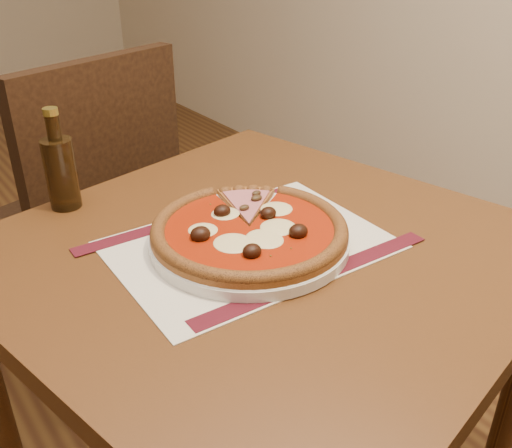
{
  "coord_description": "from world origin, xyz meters",
  "views": [
    {
      "loc": [
        0.52,
        -1.5,
        1.22
      ],
      "look_at": [
        1.0,
        -0.85,
        0.78
      ],
      "focal_mm": 40.0,
      "sensor_mm": 36.0,
      "label": 1
    }
  ],
  "objects_px": {
    "bottle": "(61,170)",
    "pizza": "(249,229)",
    "chair_far": "(87,208)",
    "plate": "(249,240)",
    "table": "(263,296)"
  },
  "relations": [
    {
      "from": "pizza",
      "to": "plate",
      "type": "bearing_deg",
      "value": 59.01
    },
    {
      "from": "table",
      "to": "plate",
      "type": "height_order",
      "value": "plate"
    },
    {
      "from": "plate",
      "to": "pizza",
      "type": "height_order",
      "value": "pizza"
    },
    {
      "from": "table",
      "to": "bottle",
      "type": "xyz_separation_m",
      "value": [
        -0.2,
        0.33,
        0.17
      ]
    },
    {
      "from": "bottle",
      "to": "pizza",
      "type": "bearing_deg",
      "value": -59.36
    },
    {
      "from": "pizza",
      "to": "bottle",
      "type": "xyz_separation_m",
      "value": [
        -0.19,
        0.31,
        0.04
      ]
    },
    {
      "from": "plate",
      "to": "pizza",
      "type": "distance_m",
      "value": 0.02
    },
    {
      "from": "plate",
      "to": "table",
      "type": "bearing_deg",
      "value": -33.46
    },
    {
      "from": "plate",
      "to": "bottle",
      "type": "bearing_deg",
      "value": 120.68
    },
    {
      "from": "table",
      "to": "chair_far",
      "type": "xyz_separation_m",
      "value": [
        -0.04,
        0.71,
        -0.11
      ]
    },
    {
      "from": "table",
      "to": "bottle",
      "type": "height_order",
      "value": "bottle"
    },
    {
      "from": "table",
      "to": "chair_far",
      "type": "distance_m",
      "value": 0.72
    },
    {
      "from": "chair_far",
      "to": "bottle",
      "type": "distance_m",
      "value": 0.51
    },
    {
      "from": "chair_far",
      "to": "bottle",
      "type": "xyz_separation_m",
      "value": [
        -0.16,
        -0.39,
        0.28
      ]
    },
    {
      "from": "chair_far",
      "to": "pizza",
      "type": "xyz_separation_m",
      "value": [
        0.02,
        -0.7,
        0.24
      ]
    }
  ]
}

